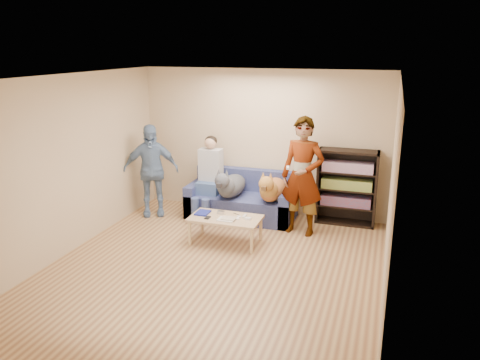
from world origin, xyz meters
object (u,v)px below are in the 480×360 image
(coffee_table, at_px, (225,220))
(person_standing_right, at_px, (302,176))
(bookshelf, at_px, (347,186))
(dog_tan, at_px, (272,189))
(notebook_blue, at_px, (203,213))
(person_standing_left, at_px, (151,170))
(camera_silver, at_px, (221,212))
(sofa, at_px, (242,201))
(person_seated, at_px, (209,174))
(dog_gray, at_px, (230,185))

(coffee_table, bearing_deg, person_standing_right, 36.55)
(bookshelf, bearing_deg, dog_tan, -159.72)
(notebook_blue, bearing_deg, bookshelf, 33.55)
(person_standing_right, height_order, person_standing_left, person_standing_right)
(camera_silver, xyz_separation_m, sofa, (0.01, 1.08, -0.16))
(person_standing_right, xyz_separation_m, sofa, (-1.15, 0.43, -0.68))
(sofa, relative_size, dog_tan, 1.63)
(notebook_blue, xyz_separation_m, person_seated, (-0.30, 1.02, 0.34))
(coffee_table, bearing_deg, dog_tan, 64.01)
(person_standing_right, relative_size, coffee_table, 1.75)
(person_seated, relative_size, coffee_table, 1.34)
(sofa, xyz_separation_m, bookshelf, (1.80, 0.23, 0.40))
(person_standing_left, xyz_separation_m, notebook_blue, (1.30, -0.74, -0.40))
(dog_gray, bearing_deg, bookshelf, 13.65)
(camera_silver, distance_m, coffee_table, 0.18)
(person_standing_left, relative_size, bookshelf, 1.28)
(person_standing_left, height_order, coffee_table, person_standing_left)
(person_seated, bearing_deg, person_standing_left, -164.19)
(bookshelf, bearing_deg, camera_silver, -143.98)
(person_standing_left, bearing_deg, notebook_blue, -56.12)
(person_standing_right, xyz_separation_m, person_seated, (-1.74, 0.30, -0.19))
(dog_gray, bearing_deg, person_standing_left, -173.21)
(dog_gray, bearing_deg, person_standing_right, -8.41)
(camera_silver, xyz_separation_m, bookshelf, (1.81, 1.31, 0.23))
(dog_gray, bearing_deg, coffee_table, -75.02)
(camera_silver, height_order, person_seated, person_seated)
(person_standing_left, relative_size, camera_silver, 15.14)
(person_standing_right, distance_m, sofa, 1.41)
(person_standing_right, height_order, dog_gray, person_standing_right)
(sofa, height_order, coffee_table, sofa)
(person_standing_right, bearing_deg, dog_tan, 168.01)
(coffee_table, xyz_separation_m, bookshelf, (1.69, 1.43, 0.31))
(coffee_table, bearing_deg, person_standing_left, 155.00)
(person_standing_right, relative_size, person_standing_left, 1.16)
(person_standing_left, relative_size, dog_gray, 1.33)
(person_standing_right, relative_size, sofa, 1.01)
(person_seated, xyz_separation_m, coffee_table, (0.70, -1.07, -0.40))
(person_standing_left, bearing_deg, person_standing_right, -26.80)
(person_standing_left, bearing_deg, bookshelf, -15.61)
(person_seated, relative_size, dog_tan, 1.26)
(person_standing_right, distance_m, dog_gray, 1.35)
(dog_tan, distance_m, bookshelf, 1.29)
(person_standing_left, relative_size, dog_tan, 1.43)
(dog_gray, distance_m, bookshelf, 2.00)
(notebook_blue, bearing_deg, person_seated, 106.14)
(person_standing_left, bearing_deg, person_seated, -10.56)
(dog_gray, xyz_separation_m, coffee_table, (0.26, -0.96, -0.27))
(notebook_blue, bearing_deg, sofa, 75.94)
(dog_tan, relative_size, bookshelf, 0.90)
(person_standing_right, bearing_deg, camera_silver, -141.30)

